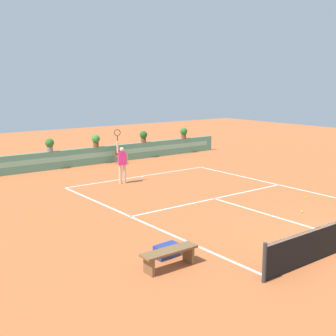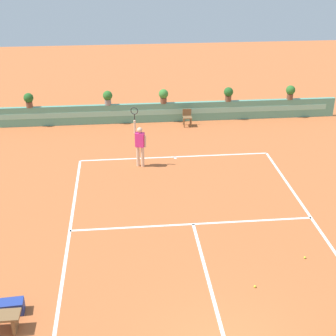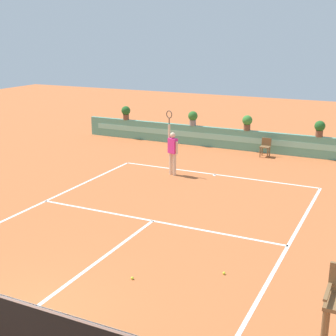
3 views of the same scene
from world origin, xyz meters
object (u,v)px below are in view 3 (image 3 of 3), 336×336
tennis_ball_mid_court (132,278)px  potted_plant_far_left (126,112)px  potted_plant_centre (247,122)px  potted_plant_left (193,117)px  tennis_player (173,149)px  tennis_ball_near_baseline (224,273)px  ball_kid_chair (266,146)px  potted_plant_right (320,128)px

tennis_ball_mid_court → potted_plant_far_left: (-8.04, 13.38, 1.38)m
potted_plant_centre → potted_plant_left: bearing=180.0°
potted_plant_far_left → tennis_player: bearing=-45.1°
tennis_ball_mid_court → potted_plant_centre: 13.52m
tennis_ball_near_baseline → potted_plant_left: 13.68m
tennis_player → potted_plant_centre: 5.49m
ball_kid_chair → tennis_ball_mid_court: size_ratio=12.50×
tennis_player → potted_plant_far_left: tennis_player is taller
ball_kid_chair → potted_plant_centre: bearing=147.1°
potted_plant_right → potted_plant_left: size_ratio=1.00×
potted_plant_far_left → potted_plant_left: (3.90, 0.00, 0.00)m
tennis_player → tennis_ball_mid_court: bearing=-71.1°
tennis_ball_near_baseline → potted_plant_far_left: potted_plant_far_left is taller
ball_kid_chair → tennis_ball_near_baseline: 11.68m
tennis_ball_mid_court → potted_plant_far_left: 15.67m
potted_plant_right → potted_plant_left: bearing=180.0°
potted_plant_left → tennis_ball_mid_court: bearing=-72.8°
tennis_ball_mid_court → tennis_player: bearing=108.9°
tennis_ball_near_baseline → tennis_ball_mid_court: size_ratio=1.00×
tennis_ball_near_baseline → potted_plant_right: 12.31m
potted_plant_centre → potted_plant_left: (-2.82, 0.00, 0.00)m
potted_plant_far_left → potted_plant_left: size_ratio=1.00×
ball_kid_chair → tennis_player: 5.26m
potted_plant_right → tennis_player: bearing=-132.4°
ball_kid_chair → potted_plant_far_left: 7.94m
potted_plant_right → potted_plant_far_left: same height
ball_kid_chair → potted_plant_right: size_ratio=1.17×
tennis_player → potted_plant_far_left: 7.46m
potted_plant_centre → potted_plant_right: 3.36m
potted_plant_centre → potted_plant_right: size_ratio=1.00×
potted_plant_far_left → potted_plant_left: 3.90m
potted_plant_centre → tennis_player: bearing=-105.5°
tennis_ball_near_baseline → potted_plant_far_left: 15.78m
potted_plant_right → ball_kid_chair: bearing=-161.8°
potted_plant_far_left → tennis_ball_mid_court: bearing=-59.0°
tennis_ball_mid_court → potted_plant_right: size_ratio=0.09×
potted_plant_centre → potted_plant_far_left: bearing=180.0°
tennis_ball_near_baseline → tennis_ball_mid_court: (-1.85, -1.16, 0.00)m
potted_plant_centre → tennis_ball_near_baseline: bearing=-75.5°
potted_plant_centre → potted_plant_left: same height
tennis_ball_near_baseline → potted_plant_far_left: size_ratio=0.09×
tennis_ball_near_baseline → potted_plant_left: size_ratio=0.09×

